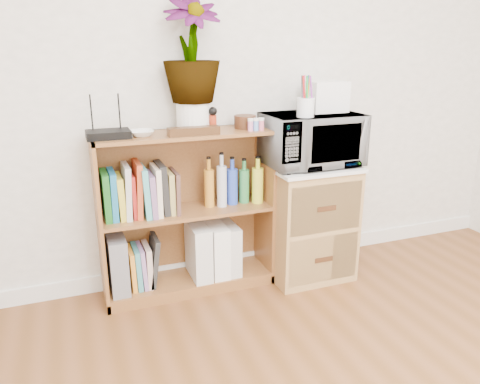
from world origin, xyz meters
TOP-DOWN VIEW (x-y plane):
  - skirting_board at (0.00, 2.24)m, footprint 4.00×0.02m
  - bookshelf at (-0.35, 2.10)m, footprint 1.00×0.30m
  - wicker_unit at (0.40, 2.02)m, footprint 0.50×0.45m
  - microwave at (0.40, 2.02)m, footprint 0.56×0.38m
  - pen_cup at (0.30, 1.92)m, footprint 0.10×0.10m
  - small_appliance at (0.51, 2.07)m, footprint 0.23×0.19m
  - router at (-0.75, 2.08)m, footprint 0.22×0.15m
  - white_bowl at (-0.58, 2.07)m, footprint 0.13×0.13m
  - plant_pot at (-0.29, 2.12)m, footprint 0.19×0.19m
  - potted_plant at (-0.29, 2.12)m, footprint 0.31×0.31m
  - trinket_box at (-0.32, 2.00)m, footprint 0.28×0.07m
  - kokeshi_doll at (-0.19, 2.06)m, footprint 0.04×0.04m
  - wooden_bowl at (0.01, 2.11)m, footprint 0.13×0.13m
  - paint_jars at (0.04, 2.01)m, footprint 0.12×0.04m
  - file_box at (-0.76, 2.10)m, footprint 0.10×0.26m
  - magazine_holder_left at (-0.29, 2.09)m, footprint 0.10×0.26m
  - magazine_holder_mid at (-0.18, 2.09)m, footprint 0.10×0.25m
  - magazine_holder_right at (-0.10, 2.09)m, footprint 0.10×0.24m
  - cookbooks at (-0.61, 2.10)m, footprint 0.41×0.20m
  - liquor_bottles at (-0.02, 2.10)m, footprint 0.44×0.07m
  - lower_books at (-0.62, 2.10)m, footprint 0.17×0.19m

SIDE VIEW (x-z plane):
  - skirting_board at x=0.00m, z-range 0.00..0.10m
  - lower_books at x=-0.62m, z-range 0.05..0.34m
  - magazine_holder_right at x=-0.10m, z-range 0.07..0.38m
  - magazine_holder_mid at x=-0.18m, z-range 0.07..0.39m
  - file_box at x=-0.76m, z-range 0.07..0.40m
  - magazine_holder_left at x=-0.29m, z-range 0.07..0.40m
  - wicker_unit at x=0.40m, z-range 0.00..0.70m
  - bookshelf at x=-0.35m, z-range 0.00..0.95m
  - cookbooks at x=-0.61m, z-range 0.48..0.79m
  - liquor_bottles at x=-0.02m, z-range 0.48..0.79m
  - microwave at x=0.40m, z-range 0.72..1.03m
  - white_bowl at x=-0.58m, z-range 0.95..0.98m
  - router at x=-0.75m, z-range 0.95..0.99m
  - trinket_box at x=-0.32m, z-range 0.95..0.99m
  - paint_jars at x=0.04m, z-range 0.95..1.01m
  - wooden_bowl at x=0.01m, z-range 0.95..1.02m
  - kokeshi_doll at x=-0.19m, z-range 0.95..1.04m
  - plant_pot at x=-0.29m, z-range 0.95..1.11m
  - pen_cup at x=0.30m, z-range 1.03..1.13m
  - small_appliance at x=0.51m, z-range 1.03..1.21m
  - potted_plant at x=-0.29m, z-range 1.11..1.66m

